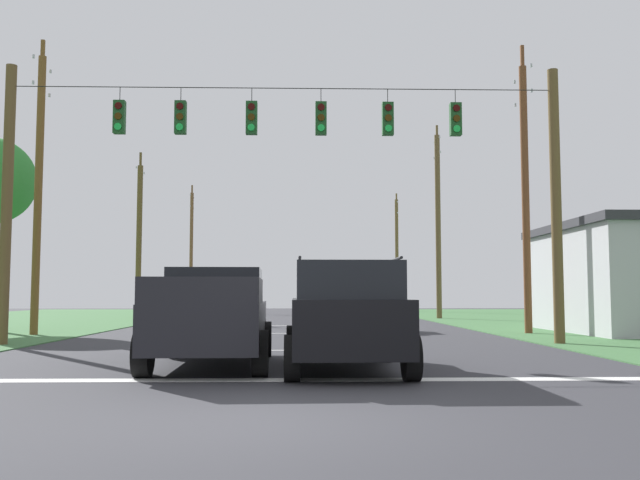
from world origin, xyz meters
name	(u,v)px	position (x,y,z in m)	size (l,w,h in m)	color
ground_plane	(271,421)	(0.00, 0.00, 0.00)	(120.00, 120.00, 0.00)	#333338
stop_bar_stripe	(281,380)	(0.00, 3.68, 0.00)	(13.35, 0.45, 0.01)	white
lane_dash_0	(288,350)	(0.00, 9.68, 0.00)	(0.15, 2.50, 0.01)	white
lane_dash_1	(293,333)	(0.00, 17.15, 0.00)	(0.15, 2.50, 0.01)	white
lane_dash_2	(294,326)	(0.00, 23.24, 0.00)	(0.15, 2.50, 0.01)	white
overhead_signal_span	(285,182)	(-0.16, 11.54, 4.60)	(15.90, 0.31, 7.94)	brown
pickup_truck	(213,317)	(-1.43, 6.03, 0.97)	(2.42, 5.46, 1.95)	black
suv_black	(345,313)	(1.14, 5.03, 1.06)	(2.25, 4.82, 2.05)	black
distant_car_crossing_white	(352,311)	(2.23, 18.15, 0.79)	(4.37, 2.16, 1.52)	silver
utility_pole_mid_right	(525,188)	(8.42, 16.61, 5.25)	(0.27, 1.98, 10.55)	brown
utility_pole_far_right	(438,221)	(8.20, 31.51, 5.61)	(0.31, 1.91, 11.26)	brown
utility_pole_near_left	(397,252)	(8.11, 48.28, 4.89)	(0.27, 1.62, 9.71)	brown
utility_pole_far_left	(38,185)	(-8.87, 16.14, 5.22)	(0.27, 1.67, 10.41)	brown
utility_pole_distant_right	(139,239)	(-9.14, 32.15, 4.61)	(0.32, 1.97, 9.69)	brown
utility_pole_distant_left	(191,248)	(-8.69, 48.09, 5.15)	(0.27, 1.74, 10.30)	brown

